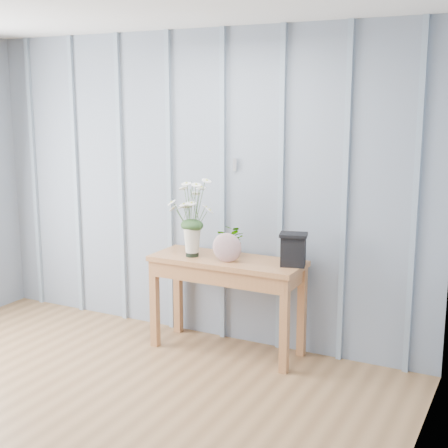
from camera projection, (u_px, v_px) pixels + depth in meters
The scene contains 6 objects.
room_shell at pixel (87, 94), 3.80m from camera, with size 4.00×4.50×2.50m.
sideboard at pixel (227, 273), 4.82m from camera, with size 1.20×0.45×0.75m.
daisy_vase at pixel (192, 206), 4.79m from camera, with size 0.45×0.34×0.64m.
spider_plant at pixel (233, 240), 4.84m from camera, with size 0.23×0.20×0.26m, color #1E3E1C.
felt_disc_vessel at pixel (227, 248), 4.67m from camera, with size 0.22×0.06×0.22m, color #7E4357.
carved_box at pixel (293, 249), 4.56m from camera, with size 0.24×0.20×0.24m.
Camera 1 is at (2.51, -2.16, 1.95)m, focal length 50.00 mm.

